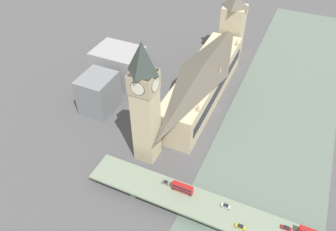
{
  "coord_description": "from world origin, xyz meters",
  "views": [
    {
      "loc": [
        -37.54,
        163.06,
        140.43
      ],
      "look_at": [
        18.46,
        39.66,
        20.62
      ],
      "focal_mm": 35.0,
      "sensor_mm": 36.0,
      "label": 1
    }
  ],
  "objects_px": {
    "car_southbound_tail": "(240,227)",
    "clock_tower": "(145,102)",
    "double_decker_bus_mid": "(183,188)",
    "car_northbound_tail": "(286,228)",
    "parliament_hall": "(203,81)",
    "car_northbound_lead": "(166,182)",
    "victoria_tower": "(232,27)",
    "road_bridge": "(250,224)",
    "car_northbound_mid": "(226,206)"
  },
  "relations": [
    {
      "from": "car_northbound_lead",
      "to": "victoria_tower",
      "type": "bearing_deg",
      "value": -86.37
    },
    {
      "from": "double_decker_bus_mid",
      "to": "car_southbound_tail",
      "type": "distance_m",
      "value": 31.97
    },
    {
      "from": "parliament_hall",
      "to": "car_northbound_lead",
      "type": "bearing_deg",
      "value": 96.49
    },
    {
      "from": "car_northbound_tail",
      "to": "car_northbound_mid",
      "type": "bearing_deg",
      "value": 0.63
    },
    {
      "from": "parliament_hall",
      "to": "road_bridge",
      "type": "distance_m",
      "value": 99.78
    },
    {
      "from": "parliament_hall",
      "to": "car_southbound_tail",
      "type": "bearing_deg",
      "value": 119.45
    },
    {
      "from": "double_decker_bus_mid",
      "to": "road_bridge",
      "type": "bearing_deg",
      "value": 174.62
    },
    {
      "from": "car_northbound_lead",
      "to": "car_northbound_mid",
      "type": "xyz_separation_m",
      "value": [
        -31.51,
        0.67,
        0.05
      ]
    },
    {
      "from": "car_southbound_tail",
      "to": "road_bridge",
      "type": "bearing_deg",
      "value": -131.16
    },
    {
      "from": "parliament_hall",
      "to": "double_decker_bus_mid",
      "type": "bearing_deg",
      "value": 102.99
    },
    {
      "from": "car_northbound_lead",
      "to": "double_decker_bus_mid",
      "type": "bearing_deg",
      "value": 174.84
    },
    {
      "from": "double_decker_bus_mid",
      "to": "car_northbound_lead",
      "type": "height_order",
      "value": "double_decker_bus_mid"
    },
    {
      "from": "parliament_hall",
      "to": "car_northbound_mid",
      "type": "bearing_deg",
      "value": 116.77
    },
    {
      "from": "victoria_tower",
      "to": "double_decker_bus_mid",
      "type": "distance_m",
      "value": 146.99
    },
    {
      "from": "double_decker_bus_mid",
      "to": "car_northbound_lead",
      "type": "relative_size",
      "value": 2.63
    },
    {
      "from": "road_bridge",
      "to": "double_decker_bus_mid",
      "type": "bearing_deg",
      "value": -5.38
    },
    {
      "from": "road_bridge",
      "to": "double_decker_bus_mid",
      "type": "distance_m",
      "value": 34.97
    },
    {
      "from": "clock_tower",
      "to": "car_northbound_mid",
      "type": "bearing_deg",
      "value": 159.84
    },
    {
      "from": "victoria_tower",
      "to": "road_bridge",
      "type": "xyz_separation_m",
      "value": [
        -53.28,
        148.23,
        -19.24
      ]
    },
    {
      "from": "clock_tower",
      "to": "car_northbound_lead",
      "type": "xyz_separation_m",
      "value": [
        -19.36,
        18.01,
        -32.15
      ]
    },
    {
      "from": "double_decker_bus_mid",
      "to": "car_southbound_tail",
      "type": "relative_size",
      "value": 2.32
    },
    {
      "from": "clock_tower",
      "to": "victoria_tower",
      "type": "xyz_separation_m",
      "value": [
        -10.22,
        -126.1,
        -14.61
      ]
    },
    {
      "from": "victoria_tower",
      "to": "road_bridge",
      "type": "distance_m",
      "value": 158.68
    },
    {
      "from": "double_decker_bus_mid",
      "to": "car_northbound_mid",
      "type": "distance_m",
      "value": 22.07
    },
    {
      "from": "clock_tower",
      "to": "victoria_tower",
      "type": "bearing_deg",
      "value": -94.64
    },
    {
      "from": "victoria_tower",
      "to": "car_southbound_tail",
      "type": "height_order",
      "value": "victoria_tower"
    },
    {
      "from": "double_decker_bus_mid",
      "to": "car_northbound_tail",
      "type": "distance_m",
      "value": 49.93
    },
    {
      "from": "car_southbound_tail",
      "to": "car_northbound_tail",
      "type": "bearing_deg",
      "value": -157.44
    },
    {
      "from": "clock_tower",
      "to": "car_northbound_tail",
      "type": "bearing_deg",
      "value": 166.87
    },
    {
      "from": "clock_tower",
      "to": "road_bridge",
      "type": "bearing_deg",
      "value": 160.79
    },
    {
      "from": "car_northbound_lead",
      "to": "car_northbound_tail",
      "type": "height_order",
      "value": "car_northbound_lead"
    },
    {
      "from": "car_southbound_tail",
      "to": "clock_tower",
      "type": "bearing_deg",
      "value": -23.61
    },
    {
      "from": "parliament_hall",
      "to": "double_decker_bus_mid",
      "type": "distance_m",
      "value": 82.93
    },
    {
      "from": "clock_tower",
      "to": "parliament_hall",
      "type": "bearing_deg",
      "value": -99.45
    },
    {
      "from": "car_northbound_mid",
      "to": "double_decker_bus_mid",
      "type": "bearing_deg",
      "value": 0.49
    },
    {
      "from": "car_northbound_tail",
      "to": "road_bridge",
      "type": "bearing_deg",
      "value": 13.8
    },
    {
      "from": "road_bridge",
      "to": "car_northbound_lead",
      "type": "relative_size",
      "value": 40.34
    },
    {
      "from": "road_bridge",
      "to": "car_northbound_tail",
      "type": "height_order",
      "value": "car_northbound_tail"
    },
    {
      "from": "parliament_hall",
      "to": "car_southbound_tail",
      "type": "distance_m",
      "value": 101.29
    },
    {
      "from": "car_northbound_lead",
      "to": "car_northbound_tail",
      "type": "distance_m",
      "value": 59.41
    },
    {
      "from": "double_decker_bus_mid",
      "to": "car_northbound_tail",
      "type": "height_order",
      "value": "double_decker_bus_mid"
    },
    {
      "from": "car_northbound_tail",
      "to": "clock_tower",
      "type": "bearing_deg",
      "value": -13.13
    },
    {
      "from": "clock_tower",
      "to": "double_decker_bus_mid",
      "type": "relative_size",
      "value": 6.75
    },
    {
      "from": "car_southbound_tail",
      "to": "car_northbound_mid",
      "type": "bearing_deg",
      "value": -39.63
    },
    {
      "from": "double_decker_bus_mid",
      "to": "car_northbound_tail",
      "type": "xyz_separation_m",
      "value": [
        -49.89,
        -0.49,
        -2.0
      ]
    },
    {
      "from": "parliament_hall",
      "to": "victoria_tower",
      "type": "bearing_deg",
      "value": -89.95
    },
    {
      "from": "road_bridge",
      "to": "car_northbound_lead",
      "type": "bearing_deg",
      "value": -5.33
    },
    {
      "from": "parliament_hall",
      "to": "car_northbound_tail",
      "type": "height_order",
      "value": "parliament_hall"
    },
    {
      "from": "parliament_hall",
      "to": "car_northbound_lead",
      "type": "xyz_separation_m",
      "value": [
        -9.08,
        79.77,
        -7.6
      ]
    },
    {
      "from": "parliament_hall",
      "to": "clock_tower",
      "type": "bearing_deg",
      "value": 80.55
    }
  ]
}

